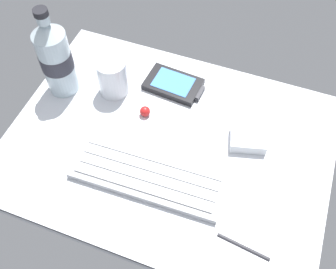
{
  "coord_description": "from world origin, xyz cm",
  "views": [
    {
      "loc": [
        14.95,
        -40.0,
        65.93
      ],
      "look_at": [
        0.0,
        0.0,
        3.0
      ],
      "focal_mm": 41.89,
      "sensor_mm": 36.0,
      "label": 1
    }
  ],
  "objects_px": {
    "handheld_device": "(174,84)",
    "water_bottle": "(55,57)",
    "trackball_mouse": "(145,111)",
    "keyboard": "(149,173)",
    "charger_block": "(248,139)",
    "juice_cup": "(113,78)",
    "stylus_pen": "(243,246)"
  },
  "relations": [
    {
      "from": "juice_cup",
      "to": "charger_block",
      "type": "height_order",
      "value": "juice_cup"
    },
    {
      "from": "charger_block",
      "to": "stylus_pen",
      "type": "relative_size",
      "value": 0.74
    },
    {
      "from": "trackball_mouse",
      "to": "water_bottle",
      "type": "bearing_deg",
      "value": 177.42
    },
    {
      "from": "water_bottle",
      "to": "stylus_pen",
      "type": "height_order",
      "value": "water_bottle"
    },
    {
      "from": "handheld_device",
      "to": "water_bottle",
      "type": "relative_size",
      "value": 0.64
    },
    {
      "from": "handheld_device",
      "to": "stylus_pen",
      "type": "relative_size",
      "value": 1.39
    },
    {
      "from": "keyboard",
      "to": "juice_cup",
      "type": "relative_size",
      "value": 3.45
    },
    {
      "from": "handheld_device",
      "to": "water_bottle",
      "type": "height_order",
      "value": "water_bottle"
    },
    {
      "from": "charger_block",
      "to": "keyboard",
      "type": "bearing_deg",
      "value": -138.5
    },
    {
      "from": "keyboard",
      "to": "charger_block",
      "type": "xyz_separation_m",
      "value": [
        0.16,
        0.14,
        0.0
      ]
    },
    {
      "from": "water_bottle",
      "to": "trackball_mouse",
      "type": "distance_m",
      "value": 0.21
    },
    {
      "from": "keyboard",
      "to": "trackball_mouse",
      "type": "distance_m",
      "value": 0.15
    },
    {
      "from": "juice_cup",
      "to": "trackball_mouse",
      "type": "height_order",
      "value": "juice_cup"
    },
    {
      "from": "water_bottle",
      "to": "charger_block",
      "type": "xyz_separation_m",
      "value": [
        0.41,
        -0.0,
        -0.08
      ]
    },
    {
      "from": "water_bottle",
      "to": "charger_block",
      "type": "relative_size",
      "value": 2.97
    },
    {
      "from": "handheld_device",
      "to": "water_bottle",
      "type": "distance_m",
      "value": 0.26
    },
    {
      "from": "juice_cup",
      "to": "stylus_pen",
      "type": "relative_size",
      "value": 0.89
    },
    {
      "from": "keyboard",
      "to": "water_bottle",
      "type": "relative_size",
      "value": 1.41
    },
    {
      "from": "juice_cup",
      "to": "charger_block",
      "type": "bearing_deg",
      "value": -6.16
    },
    {
      "from": "water_bottle",
      "to": "charger_block",
      "type": "bearing_deg",
      "value": -0.33
    },
    {
      "from": "handheld_device",
      "to": "trackball_mouse",
      "type": "xyz_separation_m",
      "value": [
        -0.03,
        -0.09,
        0.0
      ]
    },
    {
      "from": "handheld_device",
      "to": "stylus_pen",
      "type": "height_order",
      "value": "handheld_device"
    },
    {
      "from": "keyboard",
      "to": "handheld_device",
      "type": "xyz_separation_m",
      "value": [
        -0.03,
        0.23,
        -0.0
      ]
    },
    {
      "from": "handheld_device",
      "to": "water_bottle",
      "type": "xyz_separation_m",
      "value": [
        -0.23,
        -0.09,
        0.08
      ]
    },
    {
      "from": "stylus_pen",
      "to": "charger_block",
      "type": "bearing_deg",
      "value": 109.42
    },
    {
      "from": "handheld_device",
      "to": "charger_block",
      "type": "bearing_deg",
      "value": -24.97
    },
    {
      "from": "juice_cup",
      "to": "stylus_pen",
      "type": "distance_m",
      "value": 0.43
    },
    {
      "from": "keyboard",
      "to": "stylus_pen",
      "type": "bearing_deg",
      "value": -19.65
    },
    {
      "from": "trackball_mouse",
      "to": "handheld_device",
      "type": "bearing_deg",
      "value": 72.45
    },
    {
      "from": "keyboard",
      "to": "handheld_device",
      "type": "bearing_deg",
      "value": 98.24
    },
    {
      "from": "charger_block",
      "to": "stylus_pen",
      "type": "distance_m",
      "value": 0.21
    },
    {
      "from": "charger_block",
      "to": "trackball_mouse",
      "type": "relative_size",
      "value": 3.18
    }
  ]
}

